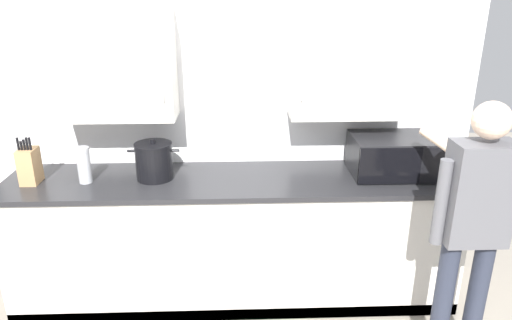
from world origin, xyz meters
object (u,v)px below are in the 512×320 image
Objects in this scene: knife_block at (29,165)px; person_figure at (472,218)px; microwave_oven at (389,156)px; thermos_flask at (84,165)px; stock_pot at (154,161)px.

person_figure is (2.69, -0.69, -0.08)m from knife_block.
microwave_oven is 2.30× the size of thermos_flask.
microwave_oven is at bearing 1.64° from knife_block.
knife_block is at bearing -176.52° from stock_pot.
person_figure is at bearing -72.27° from microwave_oven.
microwave_oven is at bearing 0.71° from stock_pot.
person_figure reaches higher than microwave_oven.
microwave_oven is 0.35× the size of person_figure.
thermos_flask is at bearing 163.49° from person_figure.
thermos_flask is at bearing -178.02° from microwave_oven.
microwave_oven is 0.81m from person_figure.
stock_pot is 2.02m from person_figure.
knife_block is 0.20× the size of person_figure.
stock_pot is (0.46, 0.05, 0.00)m from thermos_flask.
thermos_flask is 0.76× the size of knife_block.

